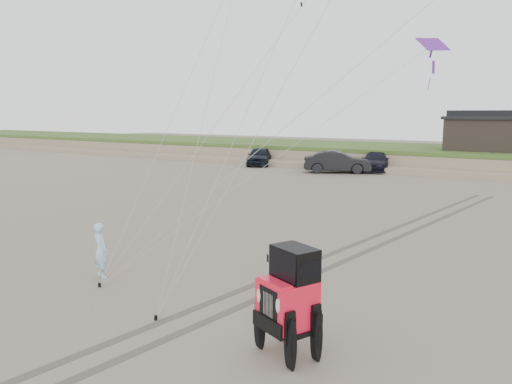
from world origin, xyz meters
TOP-DOWN VIEW (x-y plane):
  - ground at (0.00, 0.00)m, footprint 160.00×160.00m
  - dune_ridge at (0.00, 37.50)m, footprint 160.00×14.25m
  - cabin at (2.00, 37.00)m, footprint 6.40×5.40m
  - truck_a at (-16.42, 30.30)m, footprint 3.93×5.38m
  - truck_b at (-7.91, 28.71)m, footprint 5.70×4.01m
  - truck_c at (-5.73, 31.79)m, footprint 3.41×5.85m
  - jeep at (3.63, -0.75)m, footprint 3.88×5.26m
  - man at (-3.42, 0.51)m, footprint 0.69×0.54m
  - stake_main at (-2.80, -0.10)m, footprint 0.08×0.08m
  - stake_aux at (0.15, -0.93)m, footprint 0.08×0.08m
  - tire_tracks at (2.00, 8.00)m, footprint 5.22×29.74m

SIDE VIEW (x-z plane):
  - ground at x=0.00m, z-range 0.00..0.00m
  - tire_tracks at x=2.00m, z-range 0.00..0.01m
  - stake_main at x=-2.80m, z-range 0.00..0.12m
  - stake_aux at x=0.15m, z-range 0.00..0.12m
  - truck_c at x=-5.73m, z-range 0.00..1.59m
  - dune_ridge at x=0.00m, z-range -0.04..1.68m
  - man at x=-3.42m, z-range 0.00..1.68m
  - truck_a at x=-16.42m, z-range 0.00..1.70m
  - truck_b at x=-7.91m, z-range 0.00..1.78m
  - jeep at x=3.63m, z-range 0.00..1.80m
  - cabin at x=2.00m, z-range 1.56..4.91m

